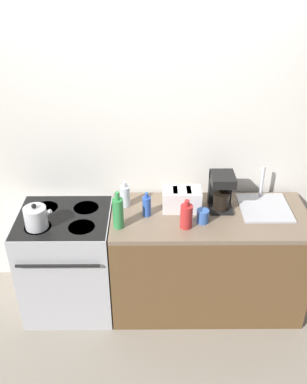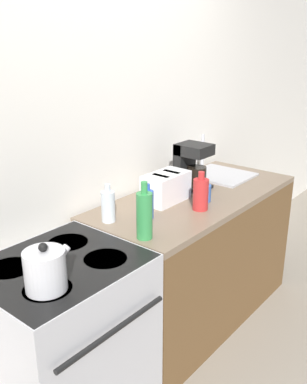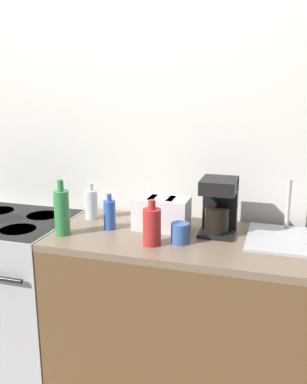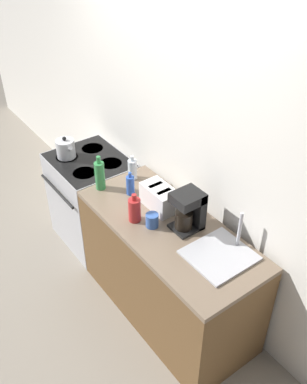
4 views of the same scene
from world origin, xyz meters
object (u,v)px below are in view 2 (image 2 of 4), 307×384
at_px(toaster, 166,187).
at_px(kettle, 45,270).
at_px(stove, 66,344).
at_px(cup_blue, 203,193).
at_px(bottle_green, 144,215).
at_px(bottle_blue, 148,204).
at_px(coffee_maker, 191,165).
at_px(bottle_clear, 108,206).
at_px(bottle_red, 201,194).

bearing_deg(toaster, kettle, -167.61).
height_order(stove, cup_blue, cup_blue).
relative_size(stove, cup_blue, 8.70).
bearing_deg(bottle_green, bottle_blue, 36.38).
bearing_deg(stove, coffee_maker, 6.32).
bearing_deg(coffee_maker, kettle, -169.11).
bearing_deg(bottle_blue, cup_blue, -12.58).
xyz_separation_m(stove, kettle, (-0.16, -0.13, 0.51)).
xyz_separation_m(stove, cup_blue, (1.04, -0.07, 0.48)).
relative_size(kettle, bottle_green, 0.71).
bearing_deg(cup_blue, stove, 176.19).
relative_size(bottle_green, cup_blue, 2.87).
relative_size(stove, kettle, 4.30).
distance_m(toaster, bottle_blue, 0.28).
bearing_deg(kettle, toaster, 12.39).
relative_size(kettle, bottle_blue, 1.05).
bearing_deg(stove, bottle_green, -16.42).
distance_m(toaster, bottle_green, 0.52).
bearing_deg(cup_blue, toaster, 129.76).
xyz_separation_m(bottle_clear, bottle_red, (0.45, -0.29, 0.01)).
xyz_separation_m(bottle_red, bottle_blue, (-0.29, 0.15, -0.01)).
bearing_deg(toaster, bottle_blue, -163.00).
bearing_deg(bottle_red, stove, 171.86).
xyz_separation_m(stove, coffee_maker, (1.20, 0.13, 0.58)).
xyz_separation_m(coffee_maker, bottle_blue, (-0.57, -0.11, -0.07)).
distance_m(coffee_maker, bottle_red, 0.39).
distance_m(bottle_clear, bottle_red, 0.54).
bearing_deg(bottle_blue, bottle_clear, 141.71).
relative_size(bottle_blue, cup_blue, 1.92).
xyz_separation_m(bottle_red, cup_blue, (0.13, 0.06, -0.04)).
bearing_deg(bottle_clear, coffee_maker, -1.75).
bearing_deg(stove, bottle_clear, 18.53).
height_order(stove, kettle, kettle).
bearing_deg(bottle_blue, kettle, -169.20).
xyz_separation_m(kettle, toaster, (1.06, 0.23, 0.00)).
bearing_deg(bottle_green, bottle_clear, 83.21).
height_order(toaster, bottle_clear, bottle_clear).
bearing_deg(bottle_red, coffee_maker, 43.02).
relative_size(kettle, coffee_maker, 0.70).
xyz_separation_m(stove, bottle_red, (0.92, -0.13, 0.52)).
bearing_deg(bottle_green, kettle, -179.79).
relative_size(stove, bottle_blue, 4.53).
xyz_separation_m(toaster, bottle_blue, (-0.27, -0.08, -0.01)).
bearing_deg(cup_blue, bottle_clear, 158.81).
relative_size(bottle_clear, bottle_red, 0.93).
bearing_deg(bottle_clear, bottle_red, -32.27).
height_order(kettle, bottle_green, bottle_green).
distance_m(coffee_maker, bottle_clear, 0.74).
xyz_separation_m(stove, bottle_clear, (0.46, 0.16, 0.52)).
relative_size(stove, bottle_green, 3.04).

